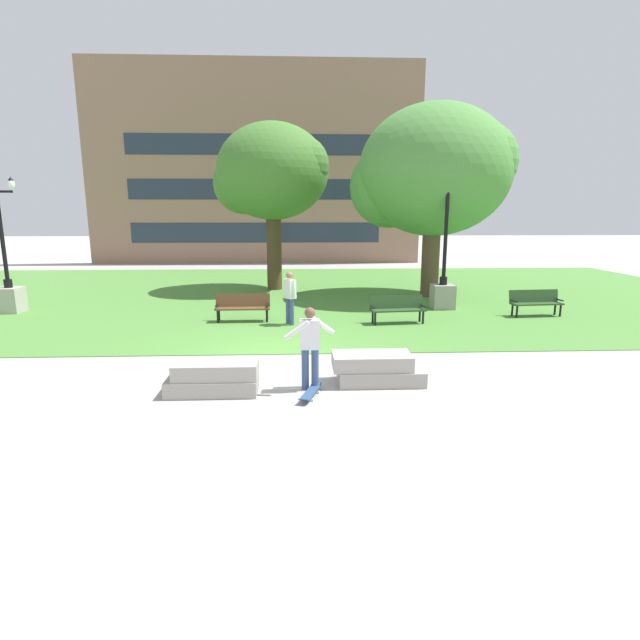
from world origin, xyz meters
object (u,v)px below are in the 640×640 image
at_px(park_bench_near_right, 397,307).
at_px(park_bench_far_left, 535,301).
at_px(concrete_block_left, 376,369).
at_px(person_bystander_near_lawn, 290,295).
at_px(concrete_block_center, 215,377).
at_px(skateboard, 310,392).
at_px(lamp_post_right, 443,282).
at_px(lamp_post_center, 8,286).
at_px(person_skateboarder, 310,343).
at_px(park_bench_near_left, 243,306).

height_order(park_bench_near_right, park_bench_far_left, same).
relative_size(concrete_block_left, person_bystander_near_lawn, 1.12).
bearing_deg(concrete_block_left, concrete_block_center, -172.83).
relative_size(skateboard, person_bystander_near_lawn, 0.60).
bearing_deg(concrete_block_left, lamp_post_right, 65.38).
height_order(concrete_block_left, skateboard, concrete_block_left).
relative_size(lamp_post_right, lamp_post_center, 1.04).
height_order(person_skateboarder, park_bench_near_left, person_skateboarder).
xyz_separation_m(park_bench_near_left, park_bench_far_left, (10.13, 0.42, 0.00)).
height_order(person_skateboarder, skateboard, person_skateboarder).
bearing_deg(person_bystander_near_lawn, park_bench_near_right, 1.58).
relative_size(concrete_block_left, lamp_post_center, 0.40).
relative_size(concrete_block_left, skateboard, 1.86).
bearing_deg(lamp_post_right, park_bench_near_left, -165.07).
bearing_deg(lamp_post_center, concrete_block_left, -34.24).
height_order(concrete_block_center, park_bench_near_left, park_bench_near_left).
distance_m(park_bench_near_right, person_bystander_near_lawn, 3.53).
height_order(park_bench_near_left, lamp_post_right, lamp_post_right).
bearing_deg(concrete_block_center, person_bystander_near_lawn, 76.92).
distance_m(concrete_block_left, park_bench_near_left, 7.24).
bearing_deg(park_bench_far_left, concrete_block_left, -134.49).
relative_size(park_bench_far_left, lamp_post_center, 0.39).
height_order(lamp_post_right, person_bystander_near_lawn, lamp_post_right).
relative_size(concrete_block_center, park_bench_near_left, 1.00).
distance_m(park_bench_far_left, person_bystander_near_lawn, 8.63).
distance_m(skateboard, lamp_post_center, 13.99).
bearing_deg(concrete_block_center, park_bench_far_left, 35.71).
bearing_deg(lamp_post_center, park_bench_far_left, -4.51).
xyz_separation_m(skateboard, lamp_post_right, (5.22, 9.05, 0.94)).
xyz_separation_m(lamp_post_center, person_bystander_near_lawn, (10.18, -2.53, -0.01)).
relative_size(person_skateboarder, skateboard, 1.66).
bearing_deg(park_bench_near_right, concrete_block_left, -105.21).
xyz_separation_m(concrete_block_center, lamp_post_right, (7.14, 8.70, 0.72)).
distance_m(person_skateboarder, skateboard, 0.99).
bearing_deg(person_bystander_near_lawn, park_bench_far_left, 6.99).
xyz_separation_m(concrete_block_left, lamp_post_center, (-12.10, 8.23, 0.69)).
relative_size(concrete_block_left, lamp_post_right, 0.39).
distance_m(concrete_block_left, park_bench_near_right, 6.02).
relative_size(park_bench_near_right, lamp_post_center, 0.39).
xyz_separation_m(park_bench_near_right, lamp_post_right, (2.21, 2.47, 0.49)).
relative_size(park_bench_near_right, person_bystander_near_lawn, 1.08).
height_order(skateboard, park_bench_far_left, park_bench_far_left).
distance_m(park_bench_near_left, lamp_post_right, 7.56).
bearing_deg(park_bench_near_left, park_bench_near_right, -5.96).
bearing_deg(skateboard, concrete_block_center, 169.55).
xyz_separation_m(person_skateboarder, skateboard, (-0.01, -0.43, -0.89)).
relative_size(lamp_post_center, person_bystander_near_lawn, 2.78).
relative_size(person_skateboarder, park_bench_near_right, 0.93).
relative_size(park_bench_far_left, lamp_post_right, 0.37).
height_order(concrete_block_left, lamp_post_center, lamp_post_center).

